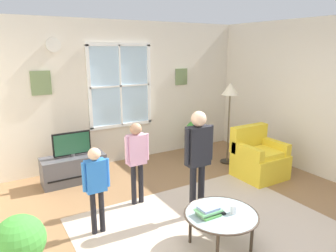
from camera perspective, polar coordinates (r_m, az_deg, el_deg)
ground_plane at (r=4.22m, az=7.72°, el=-17.64°), size 5.85×6.21×0.02m
back_wall at (r=6.14m, az=-8.75°, el=6.05°), size 5.25×0.17×2.70m
area_rug at (r=4.18m, az=6.93°, el=-17.75°), size 3.09×2.27×0.01m
tv_stand at (r=5.52m, az=-16.83°, el=-7.52°), size 1.03×0.42×0.45m
television at (r=5.37m, az=-17.15°, el=-3.12°), size 0.61×0.08×0.41m
armchair at (r=5.69m, az=16.17°, el=-5.74°), size 0.76×0.74×0.87m
coffee_table at (r=3.64m, az=9.67°, el=-15.80°), size 0.83×0.83×0.43m
book_stack at (r=3.56m, az=7.38°, el=-15.14°), size 0.27×0.20×0.10m
cup at (r=3.64m, az=11.85°, el=-14.66°), size 0.07×0.07×0.09m
remote_near_books at (r=3.65m, az=9.62°, el=-15.08°), size 0.05×0.14×0.02m
remote_near_cup at (r=3.59m, az=8.16°, el=-15.62°), size 0.11×0.14×0.02m
person_pink_shirt at (r=4.42m, az=-5.76°, el=-5.13°), size 0.36×0.16×1.20m
person_black_shirt at (r=4.04m, az=5.50°, el=-4.78°), size 0.43×0.20×1.44m
person_blue_shirt at (r=3.82m, az=-13.04°, el=-9.72°), size 0.33×0.15×1.09m
potted_plant_by_window at (r=6.49m, az=4.83°, el=-1.80°), size 0.36×0.36×0.74m
potted_plant_corner at (r=3.17m, az=-25.31°, el=-19.46°), size 0.44×0.44×0.82m
floor_lamp at (r=6.01m, az=11.24°, el=5.24°), size 0.32×0.32×1.57m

